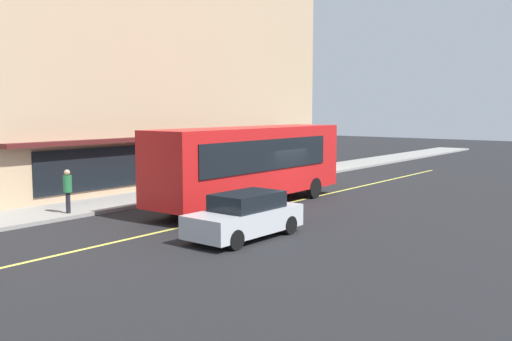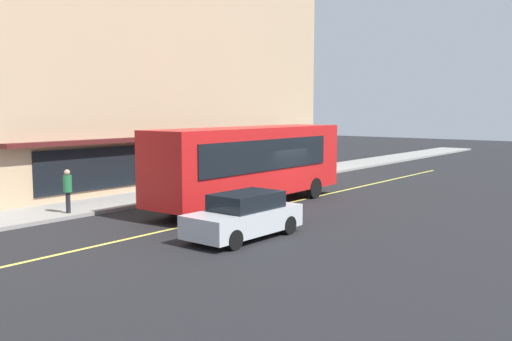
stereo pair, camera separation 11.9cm
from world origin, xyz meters
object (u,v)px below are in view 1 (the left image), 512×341
Objects in this scene: bus at (251,161)px; traffic_light at (295,138)px; car_silver at (245,216)px; pedestrian_at_corner at (68,187)px.

bus is 3.49× the size of traffic_light.
bus is at bearing 37.07° from car_silver.
bus is at bearing -31.48° from pedestrian_at_corner.
car_silver is 2.46× the size of pedestrian_at_corner.
traffic_light is 0.74× the size of car_silver.
pedestrian_at_corner is at bearing 101.02° from car_silver.
traffic_light is at bearing -0.37° from pedestrian_at_corner.
car_silver is (-5.09, -3.84, -1.24)m from bus.
car_silver is at bearing -142.93° from bus.
bus reaches higher than car_silver.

